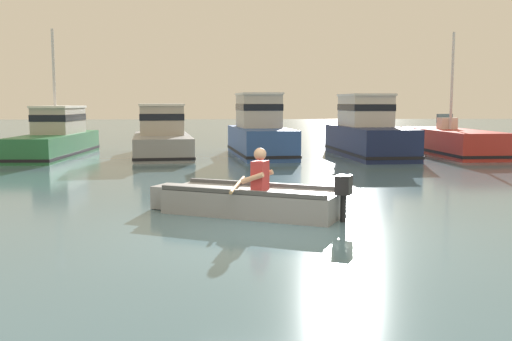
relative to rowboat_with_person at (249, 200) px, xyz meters
name	(u,v)px	position (x,y,z in m)	size (l,w,h in m)	color
ground_plane	(276,231)	(0.38, -1.42, -0.25)	(120.00, 120.00, 0.00)	slate
rowboat_with_person	(249,200)	(0.00, 0.00, 0.00)	(3.53, 2.45, 1.19)	gray
moored_boat_green	(56,137)	(-6.70, 11.58, 0.44)	(1.86, 6.30, 4.61)	#287042
moored_boat_grey	(162,137)	(-2.84, 11.61, 0.46)	(2.76, 5.73, 1.93)	gray
moored_boat_blue	(260,132)	(0.80, 11.44, 0.61)	(2.46, 5.41, 2.33)	#2D519E
moored_boat_navy	(368,133)	(4.77, 11.11, 0.60)	(2.35, 5.74, 2.29)	#19234C
moored_boat_red	(451,142)	(8.12, 11.61, 0.21)	(2.19, 6.08, 4.60)	#B72D28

